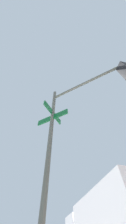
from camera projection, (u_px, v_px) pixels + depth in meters
The scene contains 1 object.
traffic_signal_near at pixel (87, 105), 3.40m from camera, with size 2.27×2.56×5.67m.
Camera 1 is at (-4.40, -7.11, 1.27)m, focal length 19.36 mm.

